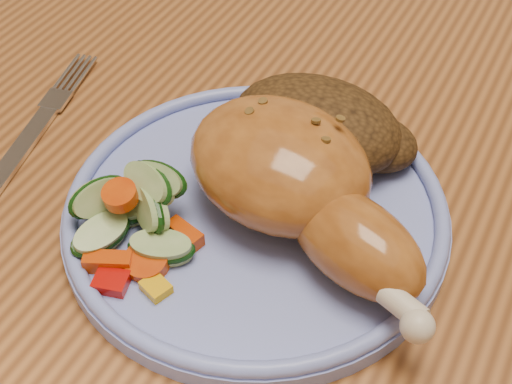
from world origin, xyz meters
TOP-DOWN VIEW (x-y plane):
  - dining_table at (0.00, 0.00)m, footprint 0.90×1.40m
  - plate at (-0.08, -0.12)m, footprint 0.24×0.24m
  - plate_rim at (-0.08, -0.12)m, footprint 0.24×0.24m
  - chicken_leg at (-0.05, -0.12)m, footprint 0.19×0.14m
  - rice_pilaf at (-0.07, -0.05)m, footprint 0.13×0.08m
  - vegetable_pile at (-0.13, -0.17)m, footprint 0.09×0.09m
  - fork at (-0.26, -0.13)m, footprint 0.05×0.17m

SIDE VIEW (x-z plane):
  - dining_table at x=0.00m, z-range 0.29..1.04m
  - fork at x=-0.26m, z-range 0.75..0.76m
  - plate at x=-0.08m, z-range 0.75..0.76m
  - plate_rim at x=-0.08m, z-range 0.76..0.77m
  - vegetable_pile at x=-0.13m, z-range 0.75..0.80m
  - rice_pilaf at x=-0.07m, z-range 0.76..0.81m
  - chicken_leg at x=-0.05m, z-range 0.76..0.82m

